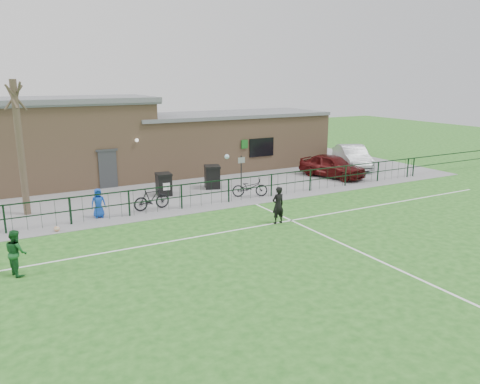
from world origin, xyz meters
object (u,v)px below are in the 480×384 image
outfield_player (16,252)px  bicycle_d (152,199)px  bicycle_e (250,187)px  spectator_child (98,203)px  sign_post (241,174)px  car_maroon (332,166)px  wheelie_bin_left (164,185)px  car_silver (352,157)px  wheelie_bin_right (212,178)px  ball_ground (57,229)px  bare_tree (20,149)px

outfield_player → bicycle_d: bearing=-67.3°
bicycle_e → spectator_child: 7.72m
sign_post → car_maroon: (6.83, 0.74, -0.28)m
sign_post → bicycle_d: bearing=-169.6°
sign_post → outfield_player: 12.88m
wheelie_bin_left → sign_post: bearing=-13.7°
wheelie_bin_left → car_silver: bearing=10.6°
sign_post → wheelie_bin_right: bearing=119.6°
spectator_child → outfield_player: size_ratio=0.89×
bicycle_e → ball_ground: (-9.65, -1.17, -0.39)m
bicycle_e → spectator_child: (-7.72, -0.01, 0.17)m
outfield_player → car_maroon: bearing=-86.8°
car_maroon → outfield_player: 19.42m
bicycle_e → sign_post: bearing=20.4°
wheelie_bin_right → car_silver: (10.94, 0.82, 0.17)m
car_silver → spectator_child: car_silver is taller
bare_tree → spectator_child: 4.15m
wheelie_bin_left → spectator_child: bearing=-141.9°
bicycle_d → ball_ground: bearing=100.9°
car_maroon → spectator_child: (-14.59, -1.77, -0.06)m
car_maroon → car_silver: bearing=11.3°
bicycle_d → outfield_player: outfield_player is taller
bicycle_d → spectator_child: 2.45m
outfield_player → wheelie_bin_left: bearing=-62.5°
wheelie_bin_left → wheelie_bin_right: 2.94m
wheelie_bin_right → spectator_child: bearing=-141.3°
wheelie_bin_left → spectator_child: size_ratio=0.84×
bare_tree → car_maroon: (17.34, -0.29, -2.26)m
outfield_player → spectator_child: bearing=-53.0°
ball_ground → bicycle_d: bearing=15.5°
bare_tree → wheelie_bin_left: bearing=3.2°
bare_tree → sign_post: (10.52, -1.02, -1.98)m
spectator_child → ball_ground: bearing=-145.8°
car_maroon → bicycle_d: size_ratio=2.39×
car_silver → sign_post: bearing=-141.2°
bicycle_d → ball_ground: (-4.38, -1.21, -0.43)m
wheelie_bin_left → car_silver: 13.92m
sign_post → spectator_child: 7.84m
bare_tree → outfield_player: bare_tree is taller
bare_tree → spectator_child: size_ratio=4.60×
wheelie_bin_left → spectator_child: (-3.89, -2.43, 0.11)m
car_maroon → spectator_child: bearing=169.5°
ball_ground → wheelie_bin_right: bearing=23.7°
bare_tree → outfield_player: bearing=-96.9°
bare_tree → outfield_player: size_ratio=4.08×
car_maroon → outfield_player: size_ratio=2.86×
bare_tree → bicycle_d: size_ratio=3.41×
wheelie_bin_right → car_maroon: bearing=10.4°
sign_post → car_maroon: 6.87m
bicycle_d → spectator_child: (-2.45, -0.06, 0.12)m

